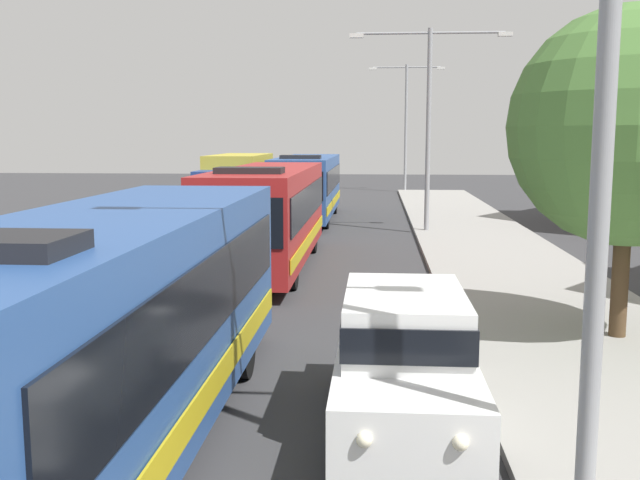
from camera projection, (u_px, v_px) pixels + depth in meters
bus_lead at (113, 321)px, 9.15m from camera, size 2.58×10.50×3.21m
bus_second_in_line at (268, 213)px, 22.24m from camera, size 2.58×10.66×3.21m
bus_middle at (308, 185)px, 35.04m from camera, size 2.58×10.98×3.21m
white_suv at (404, 354)px, 9.97m from camera, size 1.86×4.63×1.90m
box_truck_oncoming at (237, 185)px, 34.50m from camera, size 2.35×8.17×3.15m
streetlamp_mid at (429, 107)px, 29.59m from camera, size 6.49×0.28×8.18m
streetlamp_far at (406, 115)px, 52.53m from camera, size 5.43×0.28×8.99m
roadside_tree at (629, 127)px, 13.60m from camera, size 4.51×4.51×6.28m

